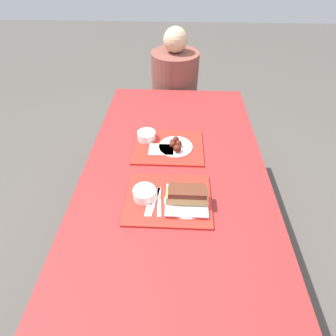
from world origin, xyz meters
TOP-DOWN VIEW (x-y plane):
  - ground_plane at (0.00, 0.00)m, footprint 12.00×12.00m
  - picnic_table at (0.00, 0.00)m, footprint 0.96×1.88m
  - picnic_bench_far at (0.00, 1.16)m, footprint 0.91×0.28m
  - tray_near at (-0.03, -0.17)m, footprint 0.39×0.32m
  - tray_far at (-0.04, 0.22)m, footprint 0.39×0.32m
  - bowl_coleslaw_near at (-0.13, -0.17)m, footprint 0.10×0.10m
  - brisket_sandwich_plate at (0.06, -0.19)m, footprint 0.20×0.20m
  - plastic_fork_near at (-0.09, -0.20)m, footprint 0.05×0.17m
  - plastic_knife_near at (-0.07, -0.20)m, footprint 0.03×0.17m
  - plastic_spoon_near at (-0.11, -0.20)m, footprint 0.03×0.17m
  - condiment_packet at (0.00, -0.10)m, footprint 0.04×0.03m
  - bowl_coleslaw_far at (-0.17, 0.28)m, footprint 0.10×0.10m
  - wings_plate_far at (-0.00, 0.21)m, footprint 0.19×0.19m
  - napkin_far at (-0.08, 0.18)m, footprint 0.14×0.10m
  - person_seated_across at (-0.03, 1.16)m, footprint 0.39×0.39m

SIDE VIEW (x-z plane):
  - ground_plane at x=0.00m, z-range 0.00..0.00m
  - picnic_bench_far at x=0.00m, z-range 0.16..0.60m
  - picnic_table at x=0.00m, z-range 0.29..1.04m
  - person_seated_across at x=-0.03m, z-range 0.38..1.07m
  - tray_near at x=-0.03m, z-range 0.74..0.76m
  - tray_far at x=-0.04m, z-range 0.74..0.76m
  - plastic_fork_near at x=-0.09m, z-range 0.76..0.76m
  - plastic_knife_near at x=-0.07m, z-range 0.76..0.76m
  - plastic_spoon_near at x=-0.11m, z-range 0.76..0.76m
  - condiment_packet at x=0.00m, z-range 0.76..0.76m
  - napkin_far at x=-0.08m, z-range 0.76..0.76m
  - wings_plate_far at x=0.00m, z-range 0.75..0.80m
  - bowl_coleslaw_near at x=-0.13m, z-range 0.76..0.81m
  - bowl_coleslaw_far at x=-0.17m, z-range 0.76..0.81m
  - brisket_sandwich_plate at x=0.06m, z-range 0.75..0.84m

